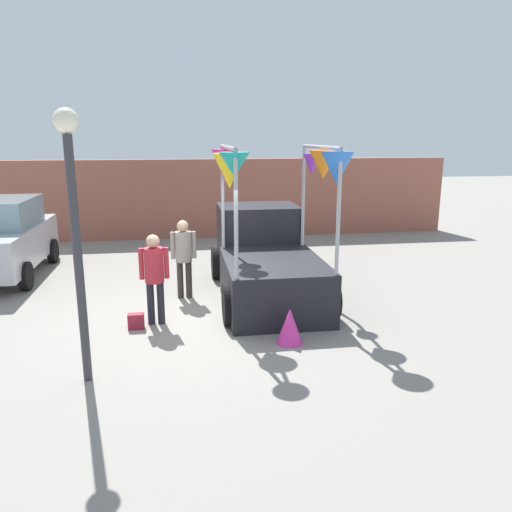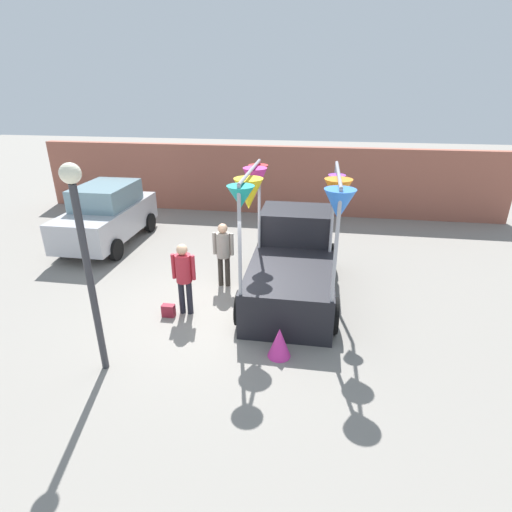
# 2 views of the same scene
# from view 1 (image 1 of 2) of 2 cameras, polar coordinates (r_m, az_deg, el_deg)

# --- Properties ---
(ground_plane) EXTENTS (60.00, 60.00, 0.00)m
(ground_plane) POSITION_cam_1_polar(r_m,az_deg,el_deg) (9.56, -7.03, -7.05)
(ground_plane) COLOR gray
(vendor_truck) EXTENTS (2.49, 4.17, 3.18)m
(vendor_truck) POSITION_cam_1_polar(r_m,az_deg,el_deg) (10.66, 0.98, 0.45)
(vendor_truck) COLOR black
(vendor_truck) RESTS_ON ground
(parked_car) EXTENTS (1.88, 4.00, 1.88)m
(parked_car) POSITION_cam_1_polar(r_m,az_deg,el_deg) (13.52, -27.09, 1.83)
(parked_car) COLOR #B7B7BC
(parked_car) RESTS_ON ground
(person_customer) EXTENTS (0.53, 0.34, 1.66)m
(person_customer) POSITION_cam_1_polar(r_m,az_deg,el_deg) (9.10, -11.55, -1.67)
(person_customer) COLOR black
(person_customer) RESTS_ON ground
(person_vendor) EXTENTS (0.53, 0.34, 1.66)m
(person_vendor) POSITION_cam_1_polar(r_m,az_deg,el_deg) (10.49, -8.28, 0.50)
(person_vendor) COLOR #2D2823
(person_vendor) RESTS_ON ground
(handbag) EXTENTS (0.28, 0.16, 0.28)m
(handbag) POSITION_cam_1_polar(r_m,az_deg,el_deg) (9.20, -13.55, -7.26)
(handbag) COLOR maroon
(handbag) RESTS_ON ground
(street_lamp) EXTENTS (0.32, 0.32, 3.70)m
(street_lamp) POSITION_cam_1_polar(r_m,az_deg,el_deg) (6.93, -20.13, 5.12)
(street_lamp) COLOR #333338
(street_lamp) RESTS_ON ground
(brick_boundary_wall) EXTENTS (18.00, 0.36, 2.60)m
(brick_boundary_wall) POSITION_cam_1_polar(r_m,az_deg,el_deg) (16.85, -8.05, 6.48)
(brick_boundary_wall) COLOR #9E5947
(brick_boundary_wall) RESTS_ON ground
(folded_kite_bundle_magenta) EXTENTS (0.49, 0.49, 0.60)m
(folded_kite_bundle_magenta) POSITION_cam_1_polar(r_m,az_deg,el_deg) (8.32, 3.88, -7.98)
(folded_kite_bundle_magenta) COLOR #D83399
(folded_kite_bundle_magenta) RESTS_ON ground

